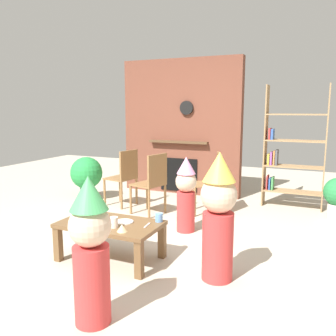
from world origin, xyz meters
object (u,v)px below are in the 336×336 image
object	(u,v)px
birthday_cake_slice	(122,228)
potted_plant_short	(87,174)
dining_chair_right	(213,179)
bookshelf	(290,152)
paper_cup_far_left	(86,210)
paper_cup_near_right	(87,215)
paper_plate_rear	(124,222)
paper_plate_front	(90,225)
child_by_the_chairs	(186,192)
paper_cup_far_right	(90,207)
paper_cup_center	(114,222)
dining_chair_middle	(153,180)
coffee_table	(110,228)
child_with_cone_hat	(91,247)
dining_chair_left	(125,174)
child_in_pink	(218,214)
paper_cup_near_left	(159,217)

from	to	relation	value
birthday_cake_slice	potted_plant_short	world-z (taller)	potted_plant_short
birthday_cake_slice	dining_chair_right	bearing A→B (deg)	84.01
bookshelf	paper_cup_far_left	distance (m)	3.30
paper_cup_near_right	dining_chair_right	bearing A→B (deg)	69.53
paper_cup_far_left	paper_plate_rear	distance (m)	0.54
paper_cup_near_right	dining_chair_right	xyz separation A→B (m)	(0.75, 2.02, 0.06)
paper_plate_front	child_by_the_chairs	bearing A→B (deg)	67.55
bookshelf	potted_plant_short	bearing A→B (deg)	-164.61
birthday_cake_slice	bookshelf	bearing A→B (deg)	68.03
dining_chair_right	paper_cup_far_right	bearing A→B (deg)	39.74
paper_cup_center	dining_chair_middle	bearing A→B (deg)	103.85
paper_cup_far_left	coffee_table	bearing A→B (deg)	-18.92
child_with_cone_hat	dining_chair_right	distance (m)	2.98
paper_cup_far_right	birthday_cake_slice	xyz separation A→B (m)	(0.67, -0.41, -0.02)
coffee_table	dining_chair_right	world-z (taller)	dining_chair_right
paper_plate_rear	dining_chair_left	size ratio (longest dim) A/B	0.21
dining_chair_middle	paper_cup_far_left	bearing A→B (deg)	100.93
paper_plate_front	paper_plate_rear	bearing A→B (deg)	40.99
dining_chair_middle	child_with_cone_hat	bearing A→B (deg)	121.82
potted_plant_short	paper_plate_rear	bearing A→B (deg)	-45.13
paper_cup_far_left	birthday_cake_slice	bearing A→B (deg)	-26.25
paper_plate_rear	child_in_pink	distance (m)	1.01
child_with_cone_hat	paper_cup_near_left	bearing A→B (deg)	-24.48
potted_plant_short	birthday_cake_slice	bearing A→B (deg)	-46.84
child_with_cone_hat	child_in_pink	distance (m)	1.20
child_by_the_chairs	dining_chair_middle	distance (m)	0.84
paper_plate_rear	coffee_table	bearing A→B (deg)	-156.60
child_with_cone_hat	dining_chair_middle	world-z (taller)	child_with_cone_hat
paper_cup_center	dining_chair_left	distance (m)	2.19
paper_cup_far_right	child_by_the_chairs	xyz separation A→B (m)	(0.82, 0.88, 0.06)
paper_cup_far_left	birthday_cake_slice	size ratio (longest dim) A/B	1.04
paper_cup_far_left	paper_cup_center	bearing A→B (deg)	-26.01
birthday_cake_slice	child_in_pink	bearing A→B (deg)	13.63
paper_cup_far_right	birthday_cake_slice	size ratio (longest dim) A/B	1.01
paper_plate_front	bookshelf	bearing A→B (deg)	61.99
bookshelf	paper_plate_rear	size ratio (longest dim) A/B	10.28
paper_cup_center	potted_plant_short	distance (m)	2.77
child_in_pink	potted_plant_short	distance (m)	3.45
coffee_table	paper_plate_front	world-z (taller)	paper_plate_front
paper_cup_near_right	paper_cup_far_right	xyz separation A→B (m)	(-0.14, 0.25, -0.00)
child_in_pink	paper_plate_rear	bearing A→B (deg)	-3.20
paper_cup_far_left	paper_cup_near_left	bearing A→B (deg)	6.05
paper_cup_near_left	paper_plate_rear	distance (m)	0.35
paper_cup_near_right	child_by_the_chairs	world-z (taller)	child_by_the_chairs
paper_plate_front	potted_plant_short	world-z (taller)	potted_plant_short
paper_cup_near_left	child_with_cone_hat	size ratio (longest dim) A/B	0.08
paper_cup_near_right	birthday_cake_slice	size ratio (longest dim) A/B	1.06
child_with_cone_hat	bookshelf	bearing A→B (deg)	-40.73
dining_chair_middle	paper_cup_far_right	bearing A→B (deg)	99.71
paper_cup_near_left	child_in_pink	world-z (taller)	child_in_pink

